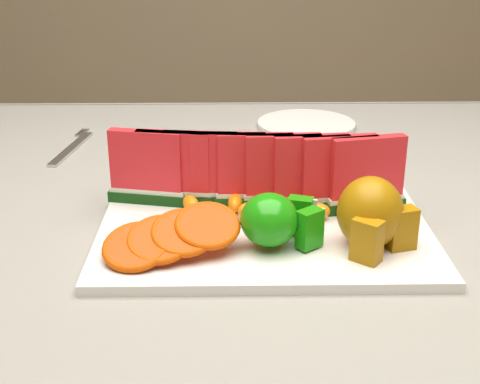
% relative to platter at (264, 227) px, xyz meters
% --- Properties ---
extents(table, '(1.40, 0.90, 0.75)m').
position_rel_platter_xyz_m(table, '(-0.09, 0.10, -0.11)').
color(table, '#4B3319').
rests_on(table, ground).
extents(tablecloth, '(1.53, 1.03, 0.20)m').
position_rel_platter_xyz_m(tablecloth, '(-0.09, 0.10, -0.05)').
color(tablecloth, gray).
rests_on(tablecloth, table).
extents(platter, '(0.40, 0.30, 0.01)m').
position_rel_platter_xyz_m(platter, '(0.00, 0.00, 0.00)').
color(platter, silver).
rests_on(platter, tablecloth).
extents(apple_cluster, '(0.10, 0.08, 0.06)m').
position_rel_platter_xyz_m(apple_cluster, '(0.01, -0.06, 0.04)').
color(apple_cluster, '#37890E').
rests_on(apple_cluster, platter).
extents(pear_cluster, '(0.10, 0.11, 0.08)m').
position_rel_platter_xyz_m(pear_cluster, '(0.12, -0.06, 0.04)').
color(pear_cluster, '#9F751D').
rests_on(pear_cluster, platter).
extents(side_plate, '(0.18, 0.18, 0.01)m').
position_rel_platter_xyz_m(side_plate, '(0.10, 0.44, -0.00)').
color(side_plate, silver).
rests_on(side_plate, tablecloth).
extents(fork, '(0.04, 0.20, 0.00)m').
position_rel_platter_xyz_m(fork, '(-0.31, 0.33, -0.00)').
color(fork, silver).
rests_on(fork, tablecloth).
extents(watermelon_row, '(0.39, 0.07, 0.10)m').
position_rel_platter_xyz_m(watermelon_row, '(-0.01, 0.05, 0.05)').
color(watermelon_row, '#13380F').
rests_on(watermelon_row, platter).
extents(orange_fan_front, '(0.16, 0.11, 0.05)m').
position_rel_platter_xyz_m(orange_fan_front, '(-0.11, -0.08, 0.03)').
color(orange_fan_front, '#D35407').
rests_on(orange_fan_front, platter).
extents(orange_fan_back, '(0.28, 0.09, 0.04)m').
position_rel_platter_xyz_m(orange_fan_back, '(-0.02, 0.13, 0.03)').
color(orange_fan_back, '#D35407').
rests_on(orange_fan_back, platter).
extents(tangerine_segments, '(0.25, 0.07, 0.02)m').
position_rel_platter_xyz_m(tangerine_segments, '(0.02, 0.02, 0.02)').
color(tangerine_segments, '#EC5A16').
rests_on(tangerine_segments, platter).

